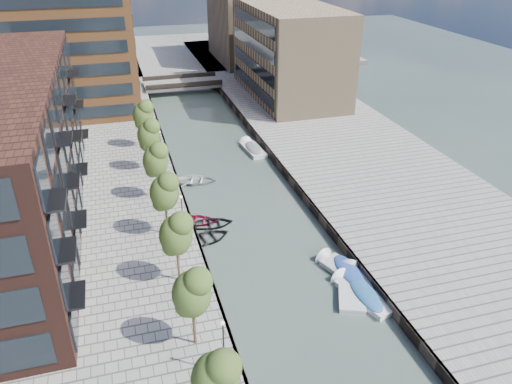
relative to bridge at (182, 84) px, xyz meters
name	(u,v)px	position (x,y,z in m)	size (l,w,h in m)	color
water	(223,165)	(0.00, -32.00, -1.39)	(300.00, 300.00, 0.00)	#38473F
quay_right	(345,147)	(16.00, -32.00, -0.89)	(20.00, 140.00, 1.00)	gray
quay_wall_left	(172,167)	(-6.10, -32.00, -0.89)	(0.25, 140.00, 1.00)	#332823
quay_wall_right	(271,155)	(6.10, -32.00, -0.89)	(0.25, 140.00, 1.00)	#332823
far_closure	(163,54)	(0.00, 28.00, -0.89)	(80.00, 40.00, 1.00)	gray
apartment_block	(20,155)	(-20.00, -42.00, 6.61)	(8.00, 38.00, 14.00)	black
tower	(61,3)	(-17.00, -7.00, 14.61)	(18.00, 18.00, 30.00)	brown
tan_block_near	(289,51)	(16.00, -10.00, 6.61)	(12.00, 25.00, 14.00)	#8E7457
tan_block_far	(246,19)	(16.00, 16.00, 7.61)	(12.00, 20.00, 16.00)	#8E7457
bridge	(182,84)	(0.00, 0.00, 0.00)	(13.00, 6.00, 1.30)	gray
tree_0	(215,377)	(-8.50, -68.00, 3.92)	(2.50, 2.50, 5.95)	#382619
tree_1	(191,291)	(-8.50, -61.00, 3.92)	(2.50, 2.50, 5.95)	#382619
tree_2	(176,233)	(-8.50, -54.00, 3.92)	(2.50, 2.50, 5.95)	#382619
tree_3	(164,191)	(-8.50, -47.00, 3.92)	(2.50, 2.50, 5.95)	#382619
tree_4	(155,159)	(-8.50, -40.00, 3.92)	(2.50, 2.50, 5.95)	#382619
tree_5	(148,134)	(-8.50, -33.00, 3.92)	(2.50, 2.50, 5.95)	#382619
tree_6	(143,114)	(-8.50, -26.00, 3.92)	(2.50, 2.50, 5.95)	#382619
lamp_0	(224,342)	(-7.20, -64.00, 2.12)	(0.24, 0.24, 4.12)	black
lamp_1	(182,212)	(-7.20, -48.00, 2.12)	(0.24, 0.24, 4.12)	black
lamp_2	(161,144)	(-7.20, -32.00, 2.12)	(0.24, 0.24, 4.12)	black
sloop_1	(207,240)	(-5.10, -47.68, -1.39)	(3.20, 4.48, 0.93)	#242427
sloop_2	(197,222)	(-5.40, -44.31, -1.39)	(2.89, 4.05, 0.84)	maroon
sloop_3	(194,183)	(-4.21, -35.74, -1.39)	(3.54, 4.95, 1.03)	beige
sloop_4	(213,225)	(-4.10, -45.27, -1.39)	(2.90, 4.07, 0.84)	black
motorboat_0	(360,293)	(4.85, -58.60, -1.17)	(3.41, 5.82, 1.84)	white
motorboat_2	(351,285)	(4.60, -57.44, -1.28)	(4.05, 5.98, 1.89)	silver
motorboat_3	(344,271)	(4.86, -55.63, -1.16)	(3.77, 5.95, 1.88)	beige
motorboat_4	(252,149)	(4.56, -28.61, -1.17)	(2.39, 5.67, 1.84)	silver
car	(256,85)	(11.86, -5.66, 0.32)	(1.69, 4.19, 1.43)	silver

